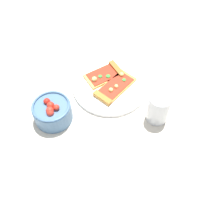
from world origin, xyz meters
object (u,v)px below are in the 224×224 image
Objects in this scene: pizza_slice_near at (106,74)px; soda_glass at (158,109)px; salad_bowl at (52,112)px; plate at (110,85)px; paper_napkin at (129,151)px; pizza_slice_far at (114,88)px.

soda_glass is at bearing 165.47° from pizza_slice_near.
salad_bowl is at bearing 31.69° from soda_glass.
salad_bowl is 1.16× the size of soda_glass.
plate is 0.21m from soda_glass.
paper_napkin is (-0.19, 0.20, -0.01)m from plate.
soda_glass is at bearing -148.31° from salad_bowl.
soda_glass is (-0.21, 0.03, 0.04)m from plate.
pizza_slice_near is 0.90× the size of pizza_slice_far.
pizza_slice_near reaches higher than plate.
pizza_slice_near is at bearing -44.78° from paper_napkin.
plate is 2.17× the size of salad_bowl.
pizza_slice_near is 0.25m from salad_bowl.
pizza_slice_far is 1.44× the size of paper_napkin.
pizza_slice_far is 1.55× the size of soda_glass.
salad_bowl is 0.28m from paper_napkin.
paper_napkin is (-0.17, 0.18, -0.02)m from pizza_slice_far.
pizza_slice_far is at bearing 150.48° from plate.
pizza_slice_far is (-0.02, 0.01, 0.01)m from plate.
plate is 2.52× the size of soda_glass.
pizza_slice_far is at bearing -119.05° from salad_bowl.
salad_bowl is at bearing 67.63° from plate.
soda_glass reaches higher than pizza_slice_far.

